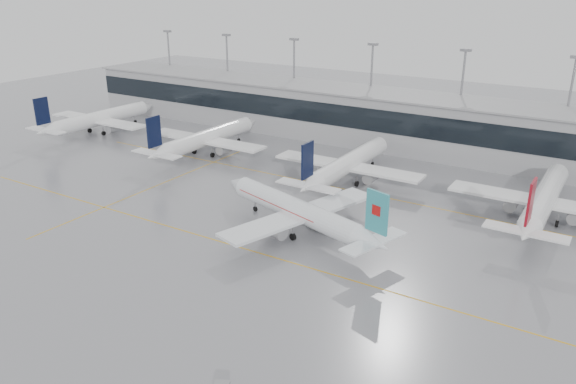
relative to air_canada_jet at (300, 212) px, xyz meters
The scene contains 13 objects.
ground 10.54m from the air_canada_jet, 114.21° to the right, with size 320.00×320.00×0.00m, color gray.
taxi_line_main 10.54m from the air_canada_jet, 114.21° to the right, with size 120.00×0.25×0.01m, color orange.
taxi_line_north 21.63m from the air_canada_jet, 101.00° to the left, with size 120.00×0.25×0.01m, color orange.
taxi_line_cross 34.77m from the air_canada_jet, behind, with size 0.25×60.00×0.01m, color orange.
terminal 53.16m from the air_canada_jet, 94.40° to the left, with size 180.00×15.00×12.00m, color #959599.
terminal_glass 45.75m from the air_canada_jet, 95.12° to the left, with size 180.00×0.20×5.00m, color black.
terminal_roof 53.80m from the air_canada_jet, 94.40° to the left, with size 182.00×16.00×0.40m, color gray.
light_masts 59.89m from the air_canada_jet, 93.95° to the left, with size 156.40×1.00×22.60m.
air_canada_jet is the anchor object (origin of this frame).
parked_jet_a 78.06m from the air_canada_jet, 161.60° to the left, with size 29.64×36.96×11.72m.
parked_jet_b 46.19m from the air_canada_jet, 147.77° to the left, with size 29.64×36.96×11.72m.
parked_jet_c 24.97m from the air_canada_jet, 99.38° to the left, with size 29.64×36.96×11.72m.
parked_jet_d 39.54m from the air_canada_jet, 38.54° to the left, with size 29.64×36.96×11.72m.
Camera 1 is at (44.30, -59.17, 37.05)m, focal length 35.00 mm.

